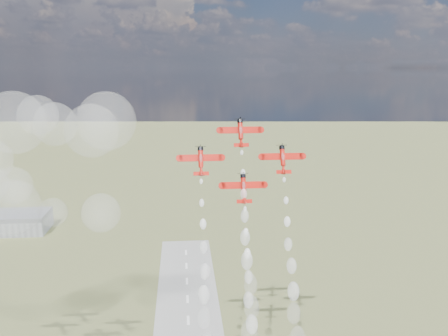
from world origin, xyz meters
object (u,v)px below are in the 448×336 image
object	(u,v)px
plane_lead	(241,132)
plane_right	(283,159)
hangar	(11,222)
plane_left	(201,160)
plane_slot	(244,188)

from	to	relation	value
plane_lead	plane_right	xyz separation A→B (m)	(13.68, -4.39, -8.51)
hangar	plane_lead	size ratio (longest dim) A/B	3.57
plane_lead	plane_left	xyz separation A→B (m)	(-13.68, -4.39, -8.51)
plane_left	plane_right	bearing A→B (deg)	0.00
plane_right	hangar	bearing A→B (deg)	131.57
hangar	plane_lead	distance (m)	232.28
hangar	plane_lead	world-z (taller)	plane_lead
hangar	plane_right	world-z (taller)	plane_right
plane_lead	plane_left	world-z (taller)	plane_lead
hangar	plane_slot	bearing A→B (deg)	-51.80
hangar	plane_left	bearing A→B (deg)	-53.97
plane_right	plane_slot	bearing A→B (deg)	-162.20
plane_lead	plane_left	bearing A→B (deg)	-162.20
hangar	plane_left	distance (m)	224.72
plane_right	plane_slot	world-z (taller)	plane_right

